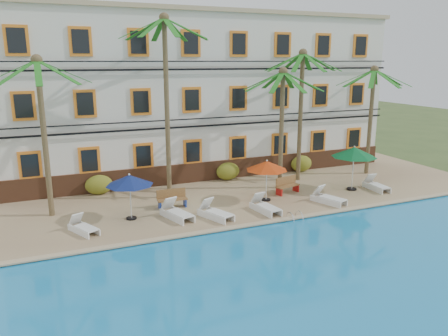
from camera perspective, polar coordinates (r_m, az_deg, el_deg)
name	(u,v)px	position (r m, az deg, el deg)	size (l,w,h in m)	color
ground	(269,220)	(21.40, 5.92, -6.71)	(100.00, 100.00, 0.00)	#384C23
pool_deck	(228,190)	(25.62, 0.56, -2.85)	(30.00, 12.00, 0.25)	tan
swimming_pool	(368,284)	(16.14, 18.29, -14.17)	(26.00, 12.00, 0.20)	#197FBF
pool_coping	(279,220)	(20.57, 7.14, -6.78)	(30.00, 0.35, 0.06)	tan
hotel_building	(199,94)	(29.25, -3.35, 9.69)	(25.40, 6.44, 10.22)	silver
palm_a	(42,114)	(21.65, -22.67, 6.55)	(4.56, 4.56, 7.53)	brown
palm_b	(166,85)	(22.90, -7.56, 10.73)	(4.56, 4.56, 9.55)	brown
palm_c	(282,110)	(24.95, 7.59, 7.49)	(4.56, 4.56, 6.91)	brown
palm_d	(301,97)	(26.78, 10.05, 9.10)	(4.56, 4.56, 7.93)	brown
palm_e	(372,104)	(29.59, 18.73, 7.92)	(4.56, 4.56, 6.95)	brown
shrub_left	(99,185)	(25.16, -16.02, -2.12)	(1.50, 0.90, 1.10)	#275217
shrub_mid	(228,171)	(27.11, 0.51, -0.43)	(1.50, 0.90, 1.10)	#275217
shrub_right	(301,164)	(29.58, 10.07, 0.57)	(1.50, 0.90, 1.10)	#275217
umbrella_blue	(129,180)	(20.55, -12.24, -1.59)	(2.21, 2.21, 2.21)	black
umbrella_red	(267,166)	(22.91, 5.61, 0.28)	(2.22, 2.22, 2.22)	black
umbrella_green	(354,152)	(25.74, 16.64, 1.98)	(2.58, 2.58, 2.58)	black
lounger_a	(83,227)	(19.96, -17.91, -7.33)	(1.26, 1.76, 0.79)	white
lounger_b	(176,212)	(20.73, -6.22, -5.78)	(1.25, 2.09, 0.93)	white
lounger_c	(215,212)	(20.66, -1.17, -5.80)	(1.34, 2.02, 0.90)	white
lounger_d	(265,206)	(21.59, 5.37, -4.99)	(0.92, 1.96, 0.89)	white
lounger_e	(328,198)	(23.45, 13.43, -3.79)	(1.27, 1.98, 0.88)	white
lounger_f	(376,185)	(26.59, 19.24, -2.12)	(0.75, 1.83, 0.85)	white
bench_left	(172,198)	(22.27, -6.81, -3.95)	(1.52, 0.55, 0.93)	olive
bench_right	(287,185)	(24.70, 8.20, -2.20)	(1.57, 0.81, 0.93)	olive
pool_ladder	(295,219)	(20.90, 9.21, -6.60)	(0.54, 0.74, 0.74)	silver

